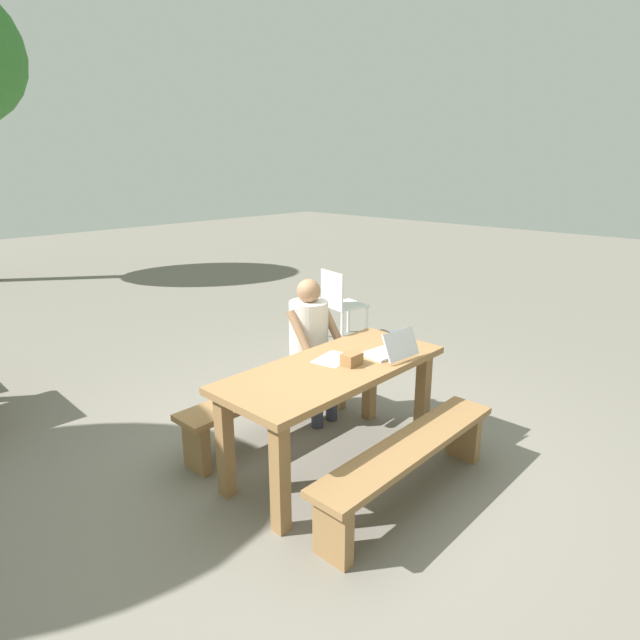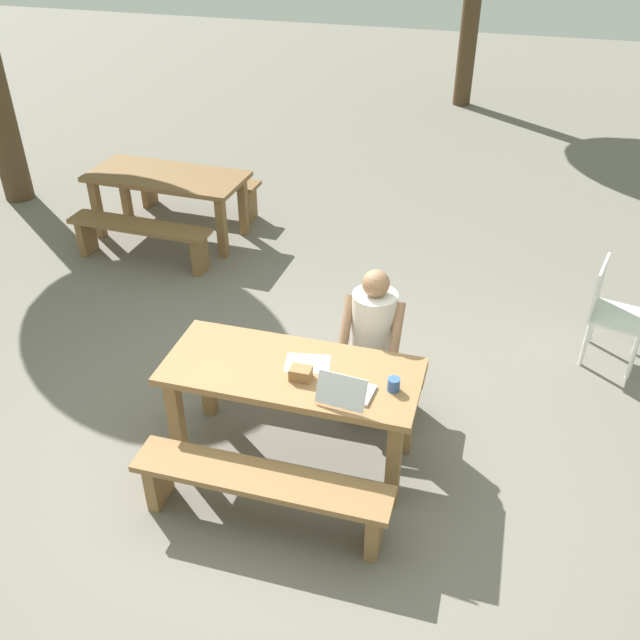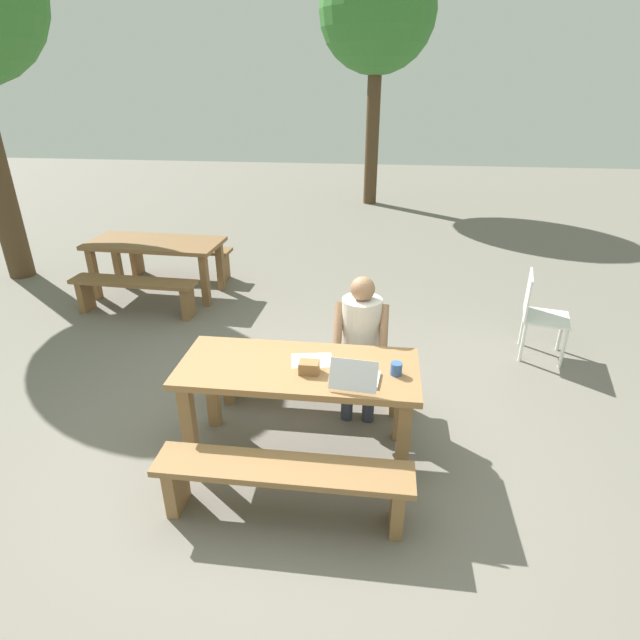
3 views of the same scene
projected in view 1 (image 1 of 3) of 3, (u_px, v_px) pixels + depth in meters
The scene contains 10 objects.
ground_plane at pixel (333, 463), 3.88m from camera, with size 30.00×30.00×0.00m, color slate.
picnic_table_front at pixel (334, 383), 3.70m from camera, with size 1.72×0.73×0.78m.
bench_near at pixel (409, 458), 3.36m from camera, with size 1.66×0.30×0.42m.
bench_far at pixel (273, 398), 4.22m from camera, with size 1.66×0.30×0.42m.
laptop at pixel (391, 349), 3.81m from camera, with size 0.34×0.33×0.21m.
small_pouch at pixel (352, 359), 3.65m from camera, with size 0.14×0.10×0.09m.
paper_sheet at pixel (333, 359), 3.77m from camera, with size 0.33×0.26×0.00m.
coffee_mug at pixel (396, 337), 4.11m from camera, with size 0.08×0.08×0.09m.
person_seated at pixel (312, 340), 4.38m from camera, with size 0.44×0.42×1.23m.
plastic_chair at pixel (340, 303), 6.47m from camera, with size 0.53×0.53×0.88m.
Camera 1 is at (-2.56, -2.27, 2.13)m, focal length 29.50 mm.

